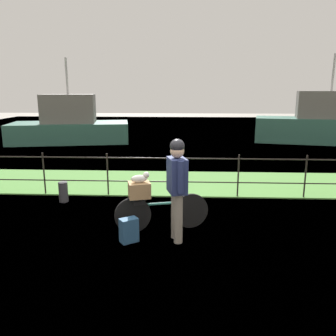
# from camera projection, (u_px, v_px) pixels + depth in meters

# --- Properties ---
(ground_plane) EXTENTS (60.00, 60.00, 0.00)m
(ground_plane) POSITION_uv_depth(u_px,v_px,m) (167.00, 238.00, 5.69)
(ground_plane) COLOR gray
(grass_strip) EXTENTS (27.00, 2.40, 0.03)m
(grass_strip) POSITION_uv_depth(u_px,v_px,m) (174.00, 183.00, 9.01)
(grass_strip) COLOR #569342
(grass_strip) RESTS_ON ground
(harbor_water) EXTENTS (30.00, 30.00, 0.00)m
(harbor_water) POSITION_uv_depth(u_px,v_px,m) (179.00, 143.00, 15.80)
(harbor_water) COLOR #426684
(harbor_water) RESTS_ON ground
(iron_fence) EXTENTS (18.04, 0.04, 1.00)m
(iron_fence) POSITION_uv_depth(u_px,v_px,m) (172.00, 172.00, 7.78)
(iron_fence) COLOR #28231E
(iron_fence) RESTS_ON ground
(bicycle_main) EXTENTS (1.62, 0.48, 0.63)m
(bicycle_main) POSITION_uv_depth(u_px,v_px,m) (161.00, 212.00, 5.95)
(bicycle_main) COLOR black
(bicycle_main) RESTS_ON ground
(wooden_crate) EXTENTS (0.43, 0.38, 0.26)m
(wooden_crate) POSITION_uv_depth(u_px,v_px,m) (139.00, 190.00, 5.77)
(wooden_crate) COLOR #A87F51
(wooden_crate) RESTS_ON bicycle_main
(terrier_dog) EXTENTS (0.32, 0.21, 0.18)m
(terrier_dog) POSITION_uv_depth(u_px,v_px,m) (141.00, 178.00, 5.73)
(terrier_dog) COLOR silver
(terrier_dog) RESTS_ON wooden_crate
(cyclist_person) EXTENTS (0.36, 0.52, 1.68)m
(cyclist_person) POSITION_uv_depth(u_px,v_px,m) (177.00, 181.00, 5.40)
(cyclist_person) COLOR gray
(cyclist_person) RESTS_ON ground
(backpack_on_paving) EXTENTS (0.33, 0.31, 0.40)m
(backpack_on_paving) POSITION_uv_depth(u_px,v_px,m) (129.00, 230.00, 5.51)
(backpack_on_paving) COLOR #28517A
(backpack_on_paving) RESTS_ON ground
(mooring_bollard) EXTENTS (0.20, 0.20, 0.45)m
(mooring_bollard) POSITION_uv_depth(u_px,v_px,m) (63.00, 192.00, 7.49)
(mooring_bollard) COLOR #38383D
(mooring_bollard) RESTS_ON ground
(moored_boat_near) EXTENTS (6.59, 3.07, 3.95)m
(moored_boat_near) POSITION_uv_depth(u_px,v_px,m) (328.00, 124.00, 15.50)
(moored_boat_near) COLOR #336656
(moored_boat_near) RESTS_ON ground
(moored_boat_mid) EXTENTS (5.64, 3.16, 3.80)m
(moored_boat_mid) POSITION_uv_depth(u_px,v_px,m) (70.00, 125.00, 15.80)
(moored_boat_mid) COLOR #336656
(moored_boat_mid) RESTS_ON ground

